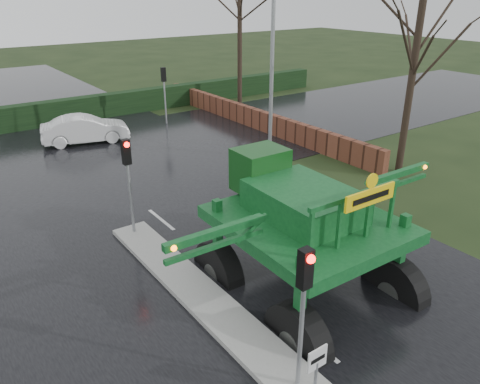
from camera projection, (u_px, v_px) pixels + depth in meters
ground at (309, 339)px, 11.62m from camera, size 140.00×140.00×0.00m
road_main at (139, 202)px, 19.04m from camera, size 14.00×80.00×0.02m
road_cross at (88, 161)px, 23.50m from camera, size 80.00×12.00×0.02m
median_island at (201, 296)px, 13.12m from camera, size 1.20×10.00×0.16m
hedge_row at (43, 114)px, 29.14m from camera, size 44.00×0.90×1.50m
brick_wall at (254, 118)px, 28.88m from camera, size 0.40×20.00×1.20m
keep_left_sign at (317, 366)px, 9.38m from camera, size 0.50×0.07×1.35m
traffic_signal_near at (304, 291)px, 9.13m from camera, size 0.26×0.33×3.52m
traffic_signal_mid at (128, 167)px, 15.44m from camera, size 0.26×0.33×3.52m
traffic_signal_far at (164, 83)px, 28.91m from camera, size 0.26×0.33×3.52m
street_light_right at (268, 33)px, 22.50m from camera, size 3.85×0.30×10.00m
tree_right_near at (415, 59)px, 20.14m from camera, size 5.60×5.60×9.64m
tree_right_far at (240, 12)px, 31.56m from camera, size 7.00×7.00×12.05m
crop_sprayer at (296, 252)px, 10.77m from camera, size 9.19×5.81×5.14m
white_sedan at (87, 143)px, 26.28m from camera, size 4.91×2.73×1.53m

